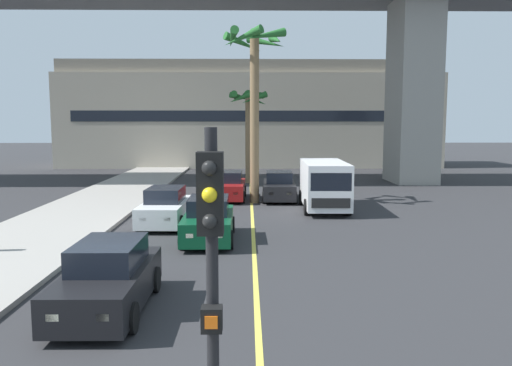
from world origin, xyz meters
TOP-DOWN VIEW (x-y plane):
  - lane_stripe_center at (0.00, 24.00)m, footprint 0.14×56.00m
  - pier_building_backdrop at (0.00, 52.34)m, footprint 36.21×8.04m
  - car_queue_front at (-1.63, 19.49)m, footprint 1.86×4.11m
  - car_queue_second at (-3.64, 22.35)m, footprint 1.93×4.15m
  - car_queue_third at (1.53, 29.20)m, footprint 1.96×4.16m
  - car_queue_fourth at (-3.37, 12.60)m, footprint 1.86×4.11m
  - car_queue_fifth at (-1.24, 29.36)m, footprint 1.91×4.14m
  - delivery_van at (3.52, 25.99)m, footprint 2.27×5.30m
  - traffic_light_median_near at (-0.55, 6.02)m, footprint 0.24×0.37m
  - palm_tree_near_median at (-0.16, 37.17)m, footprint 2.87×3.01m
  - palm_tree_mid_median at (0.15, 28.16)m, footprint 3.41×3.53m

SIDE VIEW (x-z plane):
  - lane_stripe_center at x=0.00m, z-range 0.00..0.01m
  - car_queue_front at x=-1.63m, z-range -0.06..1.50m
  - car_queue_second at x=-3.64m, z-range -0.06..1.50m
  - car_queue_third at x=1.53m, z-range -0.06..1.50m
  - car_queue_fourth at x=-3.37m, z-range -0.06..1.50m
  - car_queue_fifth at x=-1.24m, z-range -0.06..1.50m
  - delivery_van at x=3.52m, z-range 0.11..2.47m
  - traffic_light_median_near at x=-0.55m, z-range 0.61..4.81m
  - pier_building_backdrop at x=0.00m, z-range -0.06..9.95m
  - palm_tree_near_median at x=-0.16m, z-range 1.82..8.31m
  - palm_tree_mid_median at x=0.15m, z-range 2.28..11.34m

